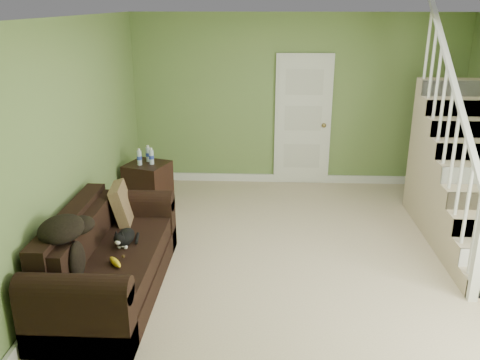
# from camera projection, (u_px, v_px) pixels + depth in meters

# --- Properties ---
(floor) EXTENTS (5.00, 5.50, 0.01)m
(floor) POSITION_uv_depth(u_px,v_px,m) (306.00, 264.00, 5.59)
(floor) COLOR tan
(floor) RESTS_ON ground
(ceiling) EXTENTS (5.00, 5.50, 0.01)m
(ceiling) POSITION_uv_depth(u_px,v_px,m) (318.00, 17.00, 4.73)
(ceiling) COLOR white
(ceiling) RESTS_ON wall_back
(wall_back) EXTENTS (5.00, 0.04, 2.60)m
(wall_back) POSITION_uv_depth(u_px,v_px,m) (297.00, 101.00, 7.75)
(wall_back) COLOR #6F8E4C
(wall_back) RESTS_ON floor
(wall_front) EXTENTS (5.00, 0.04, 2.60)m
(wall_front) POSITION_uv_depth(u_px,v_px,m) (357.00, 302.00, 2.57)
(wall_front) COLOR #6F8E4C
(wall_front) RESTS_ON floor
(wall_left) EXTENTS (0.04, 5.50, 2.60)m
(wall_left) POSITION_uv_depth(u_px,v_px,m) (71.00, 148.00, 5.28)
(wall_left) COLOR #6F8E4C
(wall_left) RESTS_ON floor
(baseboard_back) EXTENTS (5.00, 0.04, 0.12)m
(baseboard_back) POSITION_uv_depth(u_px,v_px,m) (294.00, 178.00, 8.14)
(baseboard_back) COLOR white
(baseboard_back) RESTS_ON floor
(baseboard_left) EXTENTS (0.04, 5.50, 0.12)m
(baseboard_left) POSITION_uv_depth(u_px,v_px,m) (86.00, 254.00, 5.69)
(baseboard_left) COLOR white
(baseboard_left) RESTS_ON floor
(door) EXTENTS (0.86, 0.12, 2.02)m
(door) POSITION_uv_depth(u_px,v_px,m) (303.00, 121.00, 7.81)
(door) COLOR white
(door) RESTS_ON floor
(staircase) EXTENTS (1.00, 2.51, 2.82)m
(staircase) POSITION_uv_depth(u_px,v_px,m) (467.00, 183.00, 6.20)
(staircase) COLOR tan
(staircase) RESTS_ON floor
(sofa) EXTENTS (0.92, 2.13, 0.84)m
(sofa) POSITION_uv_depth(u_px,v_px,m) (106.00, 262.00, 4.98)
(sofa) COLOR black
(sofa) RESTS_ON floor
(side_table) EXTENTS (0.66, 0.66, 0.86)m
(side_table) POSITION_uv_depth(u_px,v_px,m) (148.00, 184.00, 7.09)
(side_table) COLOR black
(side_table) RESTS_ON floor
(cat) EXTENTS (0.21, 0.44, 0.21)m
(cat) POSITION_uv_depth(u_px,v_px,m) (125.00, 238.00, 5.00)
(cat) COLOR black
(cat) RESTS_ON sofa
(banana) EXTENTS (0.18, 0.21, 0.06)m
(banana) POSITION_uv_depth(u_px,v_px,m) (115.00, 262.00, 4.64)
(banana) COLOR gold
(banana) RESTS_ON sofa
(throw_pillow) EXTENTS (0.27, 0.48, 0.47)m
(throw_pillow) POSITION_uv_depth(u_px,v_px,m) (122.00, 205.00, 5.55)
(throw_pillow) COLOR #48341C
(throw_pillow) RESTS_ON sofa
(throw_blanket) EXTENTS (0.43, 0.53, 0.20)m
(throw_blanket) POSITION_uv_depth(u_px,v_px,m) (61.00, 229.00, 4.41)
(throw_blanket) COLOR black
(throw_blanket) RESTS_ON sofa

